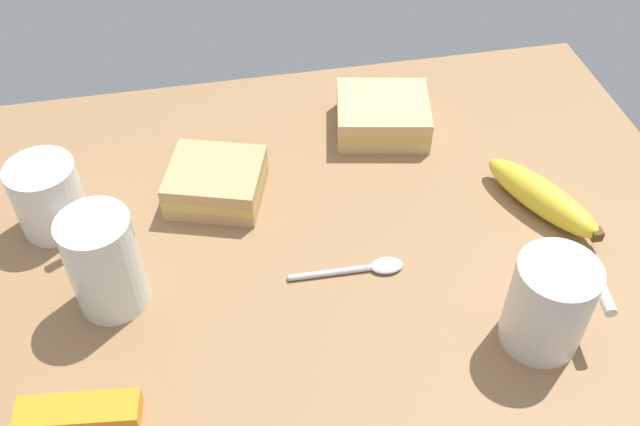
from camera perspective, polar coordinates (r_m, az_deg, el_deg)
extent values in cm
cube|color=#936D47|center=(82.96, 0.00, -1.96)|extent=(90.00, 64.00, 2.00)
cylinder|color=white|center=(85.52, -20.72, 1.19)|extent=(7.61, 7.61, 8.67)
cylinder|color=tan|center=(83.10, -21.38, 3.10)|extent=(6.70, 6.70, 0.40)
cylinder|color=white|center=(81.48, -19.19, -0.45)|extent=(3.56, 2.79, 1.20)
cylinder|color=silver|center=(72.23, 17.64, -6.90)|extent=(7.83, 7.83, 10.33)
cylinder|color=brown|center=(68.78, 18.48, -4.48)|extent=(6.89, 6.89, 0.40)
cylinder|color=silver|center=(73.77, 21.65, -6.32)|extent=(1.70, 3.66, 1.20)
cube|color=tan|center=(86.78, -8.15, 1.76)|extent=(13.19, 12.49, 1.60)
cube|color=#D8B259|center=(85.84, -8.24, 2.44)|extent=(13.19, 12.49, 1.20)
cube|color=tan|center=(84.91, -8.33, 3.14)|extent=(13.19, 12.49, 1.60)
cube|color=#DBB77A|center=(96.12, 4.92, 7.07)|extent=(13.66, 12.73, 1.60)
cube|color=#D8B259|center=(95.27, 4.98, 7.73)|extent=(13.66, 12.73, 1.20)
cube|color=#DBB77A|center=(94.44, 5.03, 8.41)|extent=(13.66, 12.73, 1.60)
cylinder|color=silver|center=(74.57, -16.74, -3.79)|extent=(7.23, 7.23, 11.49)
cylinder|color=white|center=(76.01, -16.43, -4.77)|extent=(6.51, 6.51, 7.55)
ellipsoid|color=yellow|center=(87.31, 17.15, 1.22)|extent=(10.80, 16.07, 3.94)
cube|color=#4C3819|center=(84.86, 21.04, -1.60)|extent=(1.20, 1.20, 1.20)
ellipsoid|color=silver|center=(78.60, 5.29, -4.15)|extent=(3.67, 2.50, 0.80)
cylinder|color=silver|center=(77.62, 0.60, -4.79)|extent=(9.44, 0.97, 0.70)
cube|color=orange|center=(70.73, -18.59, -14.80)|extent=(11.34, 4.54, 2.00)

